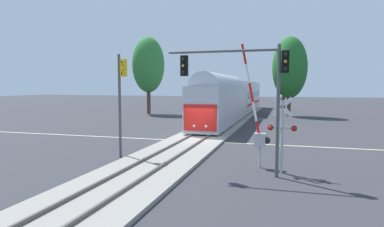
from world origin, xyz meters
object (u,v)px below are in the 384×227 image
crossing_gate_near (259,129)px  crossing_signal_mast (282,126)px  traffic_signal_near_right (245,77)px  pine_left_background (148,65)px  traffic_signal_median (121,89)px  commuter_train (236,97)px  elm_centre_background (290,68)px

crossing_gate_near → crossing_signal_mast: bearing=-34.8°
traffic_signal_near_right → pine_left_background: size_ratio=0.53×
crossing_gate_near → traffic_signal_near_right: 3.16m
traffic_signal_median → commuter_train: bearing=84.5°
commuter_train → pine_left_background: size_ratio=3.59×
commuter_train → crossing_gate_near: crossing_gate_near is taller
commuter_train → traffic_signal_median: 27.56m
traffic_signal_near_right → elm_centre_background: bearing=86.1°
traffic_signal_median → pine_left_background: pine_left_background is taller
crossing_signal_mast → elm_centre_background: size_ratio=0.34×
commuter_train → elm_centre_background: bearing=26.2°
commuter_train → traffic_signal_median: traffic_signal_median is taller
crossing_gate_near → traffic_signal_median: 8.19m
commuter_train → pine_left_background: 14.17m
crossing_signal_mast → traffic_signal_median: size_ratio=0.63×
traffic_signal_near_right → pine_left_background: 35.49m
crossing_gate_near → pine_left_background: bearing=123.0°
traffic_signal_near_right → commuter_train: bearing=99.3°
commuter_train → pine_left_background: pine_left_background is taller
crossing_gate_near → pine_left_background: size_ratio=0.55×
crossing_gate_near → traffic_signal_median: size_ratio=1.06×
traffic_signal_near_right → traffic_signal_median: (-7.39, 1.83, -0.60)m
commuter_train → elm_centre_background: 8.78m
commuter_train → traffic_signal_median: bearing=-95.5°
crossing_signal_mast → crossing_gate_near: bearing=145.2°
pine_left_background → commuter_train: bearing=-5.0°
commuter_train → pine_left_background: (-13.35, 1.16, 4.60)m
crossing_gate_near → elm_centre_background: (1.70, 31.03, 4.79)m
pine_left_background → elm_centre_background: bearing=6.4°
crossing_gate_near → elm_centre_background: bearing=86.9°
crossing_gate_near → elm_centre_background: size_ratio=0.58×
crossing_signal_mast → elm_centre_background: bearing=89.0°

